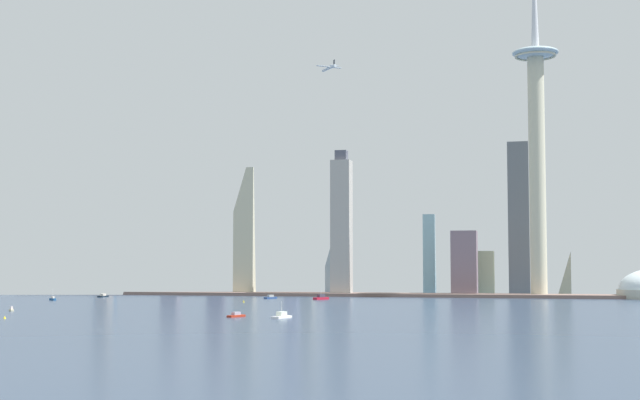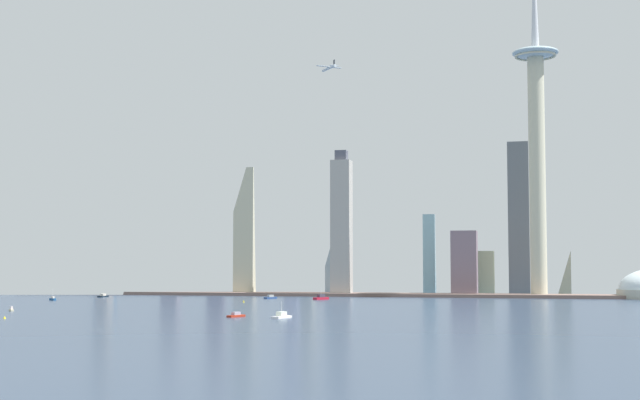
% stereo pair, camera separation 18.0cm
% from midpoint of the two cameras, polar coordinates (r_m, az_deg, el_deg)
% --- Properties ---
extents(ground_plane, '(6000.00, 6000.00, 0.00)m').
position_cam_midpoint_polar(ground_plane, '(512.32, -13.60, -7.76)').
color(ground_plane, '#2C3B51').
extents(waterfront_pier, '(691.13, 43.33, 3.38)m').
position_cam_midpoint_polar(waterfront_pier, '(977.28, -0.30, -5.91)').
color(waterfront_pier, '#775E55').
rests_on(waterfront_pier, ground).
extents(observation_tower, '(47.21, 47.21, 369.81)m').
position_cam_midpoint_polar(observation_tower, '(964.40, 13.37, 4.27)').
color(observation_tower, beige).
rests_on(observation_tower, ground).
extents(skyscraper_0, '(21.71, 14.29, 99.03)m').
position_cam_midpoint_polar(skyscraper_0, '(1129.55, -13.23, -3.22)').
color(skyscraper_0, teal).
rests_on(skyscraper_0, ground).
extents(skyscraper_1, '(22.60, 23.46, 189.42)m').
position_cam_midpoint_polar(skyscraper_1, '(1026.05, 12.31, -1.13)').
color(skyscraper_1, slate).
rests_on(skyscraper_1, ground).
extents(skyscraper_2, '(20.57, 19.53, 155.08)m').
position_cam_midpoint_polar(skyscraper_2, '(971.07, 1.35, -1.64)').
color(skyscraper_2, '#ADA9A1').
rests_on(skyscraper_2, ground).
extents(skyscraper_3, '(26.89, 24.71, 68.91)m').
position_cam_midpoint_polar(skyscraper_3, '(978.28, 9.00, -3.94)').
color(skyscraper_3, gray).
rests_on(skyscraper_3, ground).
extents(skyscraper_4, '(26.61, 12.31, 47.97)m').
position_cam_midpoint_polar(skyscraper_4, '(1012.77, 10.08, -4.51)').
color(skyscraper_4, '#AEB690').
rests_on(skyscraper_4, ground).
extents(skyscraper_5, '(23.18, 17.22, 192.34)m').
position_cam_midpoint_polar(skyscraper_5, '(1102.61, -1.00, -1.45)').
color(skyscraper_5, beige).
rests_on(skyscraper_5, ground).
extents(skyscraper_6, '(19.61, 12.58, 117.84)m').
position_cam_midpoint_polar(skyscraper_6, '(1134.53, -6.50, -2.72)').
color(skyscraper_6, slate).
rests_on(skyscraper_6, ground).
extents(skyscraper_7, '(22.63, 14.33, 139.87)m').
position_cam_midpoint_polar(skyscraper_7, '(1006.86, -4.71, -1.95)').
color(skyscraper_7, beige).
rests_on(skyscraper_7, ground).
extents(skyscraper_8, '(14.40, 16.41, 152.26)m').
position_cam_midpoint_polar(skyscraper_8, '(1030.41, -1.79, -1.77)').
color(skyscraper_8, '#AEAED4').
rests_on(skyscraper_8, ground).
extents(skyscraper_9, '(18.75, 21.29, 117.54)m').
position_cam_midpoint_polar(skyscraper_9, '(1049.23, 14.85, -2.61)').
color(skyscraper_9, '#ADA98A').
rests_on(skyscraper_9, ground).
extents(skyscraper_10, '(14.21, 16.80, 135.12)m').
position_cam_midpoint_polar(skyscraper_10, '(1066.66, -13.25, -2.10)').
color(skyscraper_10, '#A89F8D').
rests_on(skyscraper_10, ground).
extents(skyscraper_11, '(13.13, 22.95, 108.91)m').
position_cam_midpoint_polar(skyscraper_11, '(1013.09, 6.89, -3.40)').
color(skyscraper_11, '#8AB8C3').
rests_on(skyscraper_11, ground).
extents(skyscraper_12, '(19.44, 16.13, 88.08)m').
position_cam_midpoint_polar(skyscraper_12, '(1047.93, -9.26, -3.48)').
color(skyscraper_12, gray).
rests_on(skyscraper_12, ground).
extents(skyscraper_13, '(27.71, 25.80, 75.12)m').
position_cam_midpoint_polar(skyscraper_13, '(1012.19, 1.24, -3.81)').
color(skyscraper_13, '#9EB7C3').
rests_on(skyscraper_13, ground).
extents(boat_0, '(9.13, 14.62, 3.29)m').
position_cam_midpoint_polar(boat_0, '(597.64, -5.27, -7.18)').
color(boat_0, '#B02A16').
rests_on(boat_0, ground).
extents(boat_1, '(9.67, 17.73, 10.78)m').
position_cam_midpoint_polar(boat_1, '(583.31, -2.42, -7.24)').
color(boat_1, white).
rests_on(boat_1, ground).
extents(boat_2, '(13.94, 16.22, 11.66)m').
position_cam_midpoint_polar(boat_2, '(876.70, 0.06, -6.12)').
color(boat_2, red).
rests_on(boat_2, ground).
extents(boat_3, '(9.42, 7.92, 10.67)m').
position_cam_midpoint_polar(boat_3, '(892.81, -16.37, -5.95)').
color(boat_3, '#1E4D83').
rests_on(boat_3, ground).
extents(boat_4, '(6.22, 6.15, 3.50)m').
position_cam_midpoint_polar(boat_4, '(703.63, -18.73, -6.49)').
color(boat_4, beige).
rests_on(boat_4, ground).
extents(boat_5, '(11.45, 13.72, 3.73)m').
position_cam_midpoint_polar(boat_5, '(900.10, -3.12, -6.09)').
color(boat_5, navy).
rests_on(boat_5, ground).
extents(boat_6, '(5.84, 16.89, 3.46)m').
position_cam_midpoint_polar(boat_6, '(965.89, -13.41, -5.85)').
color(boat_6, '#14212D').
rests_on(boat_6, ground).
extents(channel_buoy_0, '(1.39, 1.39, 2.35)m').
position_cam_midpoint_polar(channel_buoy_0, '(815.30, -4.79, -6.32)').
color(channel_buoy_0, yellow).
rests_on(channel_buoy_0, ground).
extents(channel_buoy_1, '(1.85, 1.85, 1.68)m').
position_cam_midpoint_polar(channel_buoy_1, '(610.60, -19.11, -6.94)').
color(channel_buoy_1, yellow).
rests_on(channel_buoy_1, ground).
extents(airplane, '(24.23, 25.35, 7.93)m').
position_cam_midpoint_polar(airplane, '(965.42, 0.55, 8.26)').
color(airplane, silver).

